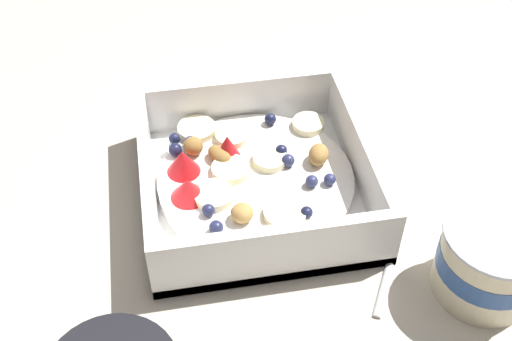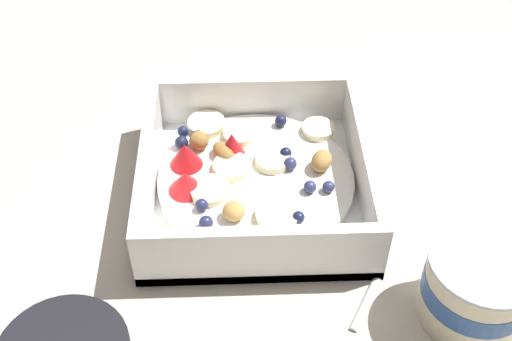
% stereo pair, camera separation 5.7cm
% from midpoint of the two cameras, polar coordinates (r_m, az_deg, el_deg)
% --- Properties ---
extents(ground_plane, '(2.40, 2.40, 0.00)m').
position_cam_midpoint_polar(ground_plane, '(0.60, 4.18, -1.49)').
color(ground_plane, beige).
extents(fruit_bowl, '(0.20, 0.20, 0.06)m').
position_cam_midpoint_polar(fruit_bowl, '(0.58, 2.56, -0.83)').
color(fruit_bowl, white).
rests_on(fruit_bowl, ground).
extents(spoon, '(0.10, 0.16, 0.01)m').
position_cam_midpoint_polar(spoon, '(0.59, 15.55, -4.24)').
color(spoon, silver).
rests_on(spoon, ground).
extents(yogurt_cup, '(0.08, 0.08, 0.07)m').
position_cam_midpoint_polar(yogurt_cup, '(0.52, 21.77, -9.52)').
color(yogurt_cup, beige).
rests_on(yogurt_cup, ground).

